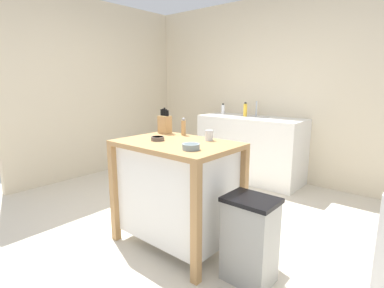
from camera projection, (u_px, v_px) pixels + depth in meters
The scene contains 14 objects.
ground_plane at pixel (174, 239), 2.74m from camera, with size 5.86×5.86×0.00m, color beige.
wall_back at pixel (288, 90), 4.25m from camera, with size 4.86×0.10×2.60m, color beige.
wall_left at pixel (99, 89), 4.68m from camera, with size 0.10×2.97×2.60m, color beige.
kitchen_island at pixel (177, 188), 2.59m from camera, with size 1.00×0.68×0.92m.
knife_block at pixel (165, 124), 2.91m from camera, with size 0.11×0.09×0.25m.
bowl_stoneware_deep at pixel (191, 146), 2.21m from camera, with size 0.13×0.13×0.04m.
bowl_ceramic_small at pixel (158, 138), 2.56m from camera, with size 0.11×0.11×0.03m.
drinking_cup at pixel (209, 135), 2.55m from camera, with size 0.07×0.07×0.09m.
pepper_grinder at pixel (183, 127), 2.81m from camera, with size 0.04×0.04×0.16m.
trash_bin at pixel (250, 240), 2.12m from camera, with size 0.36×0.28×0.63m.
sink_counter at pixel (250, 148), 4.40m from camera, with size 1.51×0.60×0.92m.
sink_faucet at pixel (256, 109), 4.39m from camera, with size 0.02×0.02×0.22m.
bottle_hand_soap at pixel (223, 109), 4.69m from camera, with size 0.05×0.05×0.17m.
bottle_spray_cleaner at pixel (245, 110), 4.37m from camera, with size 0.05×0.05×0.21m.
Camera 1 is at (1.75, -1.80, 1.41)m, focal length 28.10 mm.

